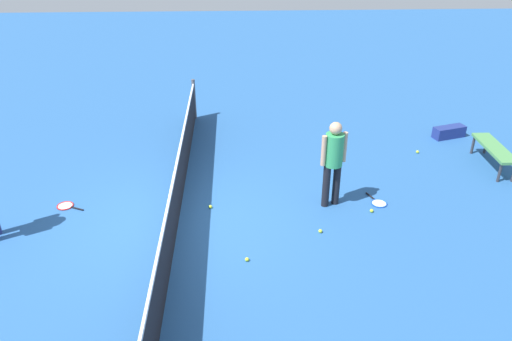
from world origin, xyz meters
The scene contains 12 objects.
ground_plane centered at (0.00, 0.00, 0.00)m, with size 40.00×40.00×0.00m, color #265693.
court_net centered at (0.00, 0.00, 0.50)m, with size 10.09×0.09×1.07m.
player_near_side centered at (0.50, -2.86, 1.01)m, with size 0.43×0.52×1.70m.
tennis_racket_near_player centered at (0.49, -3.80, 0.01)m, with size 0.60×0.41×0.03m.
tennis_racket_far_player centered at (0.63, 2.18, 0.01)m, with size 0.42×0.60×0.03m.
tennis_ball_near_player centered at (-0.43, -2.53, 0.03)m, with size 0.07×0.07×0.07m, color #C6E033.
tennis_ball_by_net centered at (0.18, -3.59, 0.03)m, with size 0.07×0.07×0.07m, color #C6E033.
tennis_ball_midcourt centered at (-1.17, -1.22, 0.03)m, with size 0.07×0.07×0.07m, color #C6E033.
tennis_ball_baseline centered at (2.63, -5.27, 0.03)m, with size 0.07×0.07×0.07m, color #C6E033.
tennis_ball_stray_left centered at (0.45, -0.57, 0.03)m, with size 0.07×0.07×0.07m, color #C6E033.
courtside_bench centered at (1.90, -6.66, 0.42)m, with size 1.50×0.42×0.48m.
equipment_bag centered at (3.49, -6.36, 0.14)m, with size 0.50×0.85×0.28m.
Camera 1 is at (-7.71, -1.09, 5.15)m, focal length 35.50 mm.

